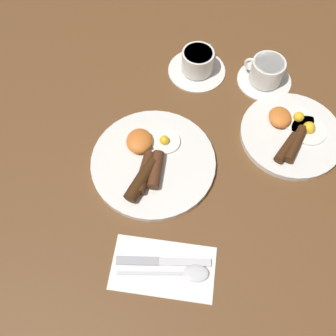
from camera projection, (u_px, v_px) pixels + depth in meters
The scene contains 8 objects.
ground_plane at pixel (153, 164), 0.91m from camera, with size 3.00×3.00×0.00m, color brown.
breakfast_plate_near at pixel (152, 162), 0.90m from camera, with size 0.29×0.29×0.05m.
breakfast_plate_far at pixel (292, 133), 0.94m from camera, with size 0.24×0.24×0.04m.
teacup_near at pixel (198, 64), 1.02m from camera, with size 0.15×0.15×0.07m.
teacup_far at pixel (266, 73), 1.01m from camera, with size 0.14×0.14×0.07m.
napkin at pixel (163, 268), 0.79m from camera, with size 0.12×0.21×0.01m, color white.
knife at pixel (158, 261), 0.79m from camera, with size 0.02×0.19×0.01m.
spoon at pixel (187, 273), 0.78m from camera, with size 0.04×0.18×0.01m.
Camera 1 is at (0.45, 0.06, 0.79)m, focal length 42.00 mm.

